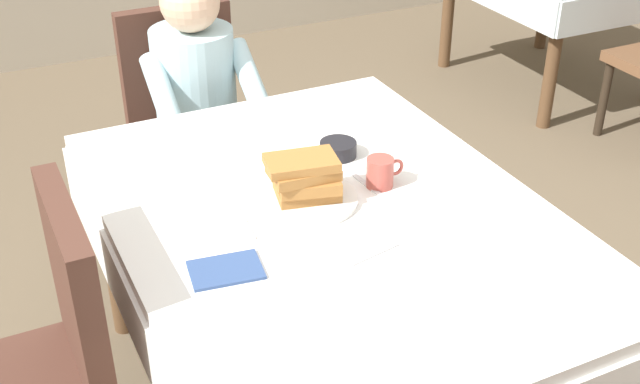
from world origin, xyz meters
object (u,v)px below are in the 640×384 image
dining_table_main (329,238)px  chair_diner (189,114)px  bowl_butter (338,149)px  knife_right_of_plate (372,188)px  cup_coffee (381,172)px  spoon_near_edge (374,254)px  chair_left_side (45,357)px  plate_breakfast (306,199)px  diner_person (199,96)px  fork_left_of_plate (243,221)px  breakfast_stack (305,177)px

dining_table_main → chair_diner: bearing=91.4°
bowl_butter → knife_right_of_plate: size_ratio=0.55×
cup_coffee → spoon_near_edge: bearing=-122.0°
chair_left_side → spoon_near_edge: bearing=-106.6°
dining_table_main → plate_breakfast: plate_breakfast is taller
dining_table_main → chair_left_side: size_ratio=1.64×
diner_person → cup_coffee: 0.99m
fork_left_of_plate → diner_person: bearing=-6.6°
chair_diner → diner_person: (-0.00, -0.16, 0.14)m
dining_table_main → spoon_near_edge: bearing=-88.4°
chair_diner → bowl_butter: (0.19, -0.91, 0.23)m
cup_coffee → fork_left_of_plate: 0.41m
knife_right_of_plate → chair_diner: bearing=4.2°
plate_breakfast → breakfast_stack: bearing=162.7°
dining_table_main → knife_right_of_plate: knife_right_of_plate is taller
chair_diner → dining_table_main: bearing=91.4°
fork_left_of_plate → knife_right_of_plate: bearing=-85.1°
plate_breakfast → cup_coffee: size_ratio=2.48×
dining_table_main → chair_diner: chair_diner is taller
knife_right_of_plate → spoon_near_edge: 0.31m
knife_right_of_plate → plate_breakfast: bearing=79.0°
diner_person → knife_right_of_plate: 0.99m
bowl_butter → fork_left_of_plate: size_ratio=0.61×
dining_table_main → diner_person: (-0.03, 1.01, 0.02)m
dining_table_main → cup_coffee: size_ratio=13.49×
dining_table_main → spoon_near_edge: 0.25m
spoon_near_edge → cup_coffee: bearing=47.1°
plate_breakfast → knife_right_of_plate: bearing=-6.0°
plate_breakfast → bowl_butter: (0.20, 0.20, 0.01)m
bowl_butter → knife_right_of_plate: bearing=-91.4°
chair_diner → spoon_near_edge: chair_diner is taller
chair_left_side → bowl_butter: (0.93, 0.26, 0.23)m
chair_diner → breakfast_stack: size_ratio=4.34×
chair_left_side → knife_right_of_plate: bearing=-87.1°
knife_right_of_plate → spoon_near_edge: same height
bowl_butter → fork_left_of_plate: bowl_butter is taller
diner_person → fork_left_of_plate: size_ratio=6.22×
diner_person → cup_coffee: bearing=102.5°
plate_breakfast → spoon_near_edge: plate_breakfast is taller
bowl_butter → spoon_near_edge: size_ratio=0.73×
spoon_near_edge → chair_diner: bearing=80.4°
cup_coffee → fork_left_of_plate: cup_coffee is taller
chair_diner → knife_right_of_plate: 1.16m
dining_table_main → bowl_butter: bearing=58.8°
plate_breakfast → breakfast_stack: 0.07m
diner_person → bowl_butter: 0.78m
cup_coffee → knife_right_of_plate: (-0.03, -0.01, -0.04)m
diner_person → plate_breakfast: diner_person is taller
dining_table_main → breakfast_stack: (-0.04, 0.07, 0.16)m
dining_table_main → breakfast_stack: 0.18m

